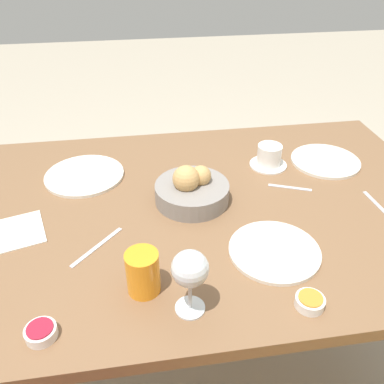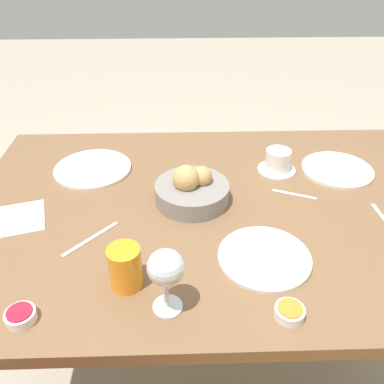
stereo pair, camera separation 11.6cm
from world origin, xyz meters
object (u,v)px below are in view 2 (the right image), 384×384
Objects in this scene: juice_glass at (125,267)px; jam_bowl_honey at (290,312)px; plate_near_right at (93,169)px; wine_glass at (166,269)px; plate_far_center at (264,257)px; napkin at (17,219)px; jam_bowl_berry at (21,316)px; plate_near_left at (337,170)px; bread_basket at (192,190)px; spoon_coffee at (294,194)px; fork_silver at (91,239)px; coffee_cup at (278,162)px.

jam_bowl_honey is at bearing 163.83° from juice_glass.
plate_near_right is 0.63m from wine_glass.
napkin is at bearing -15.02° from plate_far_center.
juice_glass is at bearing -155.96° from jam_bowl_berry.
plate_near_left is at bearing -143.42° from juice_glass.
plate_far_center is at bearing -82.95° from jam_bowl_honey.
bread_basket is 1.36× the size of wine_glass.
jam_bowl_berry is 0.79m from spoon_coffee.
jam_bowl_berry reaches higher than fork_silver.
juice_glass is 1.64× the size of jam_bowl_honey.
plate_near_right reaches higher than napkin.
jam_bowl_honey is at bearing 179.21° from jam_bowl_berry.
spoon_coffee is at bearing -132.10° from wine_glass.
jam_bowl_berry is (0.84, 0.56, 0.01)m from plate_near_left.
juice_glass is (-0.16, 0.50, 0.05)m from plate_near_right.
juice_glass is (0.32, 0.07, 0.05)m from plate_far_center.
napkin is at bearing -70.75° from jam_bowl_berry.
fork_silver is at bearing 31.65° from bread_basket.
wine_glass is 0.27m from jam_bowl_honey.
napkin is at bearing 17.10° from coffee_cup.
napkin is at bearing -22.24° from fork_silver.
plate_far_center reaches higher than fork_silver.
wine_glass is (0.54, 0.54, 0.11)m from plate_near_left.
plate_near_left reaches higher than fork_silver.
juice_glass reaches higher than jam_bowl_berry.
plate_near_right is 1.98× the size of spoon_coffee.
coffee_cup is at bearing -132.38° from juice_glass.
napkin is at bearing 6.88° from spoon_coffee.
bread_basket is 0.49m from napkin.
bread_basket is at bearing -56.07° from plate_far_center.
plate_near_left is at bearing -142.64° from spoon_coffee.
plate_far_center reaches higher than spoon_coffee.
plate_near_left is 0.79m from juice_glass.
coffee_cup reaches higher than napkin.
wine_glass is 0.65m from coffee_cup.
plate_near_right is 0.60m from coffee_cup.
juice_glass is at bearing 47.62° from coffee_cup.
plate_far_center is (0.31, 0.40, 0.00)m from plate_near_left.
spoon_coffee is (-0.57, -0.18, 0.00)m from fork_silver.
bread_basket is 0.55m from jam_bowl_berry.
jam_bowl_honey is 0.75m from napkin.
jam_bowl_berry is 1.00× the size of jam_bowl_honey.
jam_bowl_honey is 0.47× the size of fork_silver.
spoon_coffee is at bearing -147.18° from jam_bowl_berry.
jam_bowl_honey reaches higher than napkin.
juice_glass is 0.65m from coffee_cup.
spoon_coffee is (0.17, 0.13, -0.00)m from plate_near_left.
plate_far_center is at bearing -162.97° from jam_bowl_berry.
plate_far_center is at bearing 62.81° from spoon_coffee.
jam_bowl_berry is at bearing 24.04° from juice_glass.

